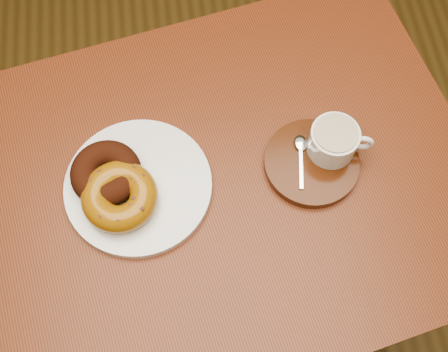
{
  "coord_description": "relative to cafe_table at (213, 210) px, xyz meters",
  "views": [
    {
      "loc": [
        -0.03,
        -0.66,
        1.69
      ],
      "look_at": [
        0.02,
        -0.3,
        0.85
      ],
      "focal_mm": 45.0,
      "sensor_mm": 36.0,
      "label": 1
    }
  ],
  "objects": [
    {
      "name": "donut_caramel",
      "position": [
        -0.15,
        -0.02,
        0.17
      ],
      "size": [
        0.13,
        0.13,
        0.05
      ],
      "rotation": [
        0.0,
        0.0,
        0.06
      ],
      "color": "#966010",
      "rests_on": "donut_plate"
    },
    {
      "name": "donut_cinnamon",
      "position": [
        -0.17,
        0.02,
        0.17
      ],
      "size": [
        0.12,
        0.12,
        0.04
      ],
      "primitive_type": "torus",
      "rotation": [
        0.0,
        0.0,
        0.03
      ],
      "color": "#34150A",
      "rests_on": "donut_plate"
    },
    {
      "name": "saucer",
      "position": [
        0.17,
        0.01,
        0.14
      ],
      "size": [
        0.17,
        0.17,
        0.02
      ],
      "primitive_type": "cylinder",
      "rotation": [
        0.0,
        0.0,
        -0.1
      ],
      "color": "#3C1908",
      "rests_on": "cafe_table"
    },
    {
      "name": "cafe_table",
      "position": [
        0.0,
        0.0,
        0.0
      ],
      "size": [
        1.0,
        0.83,
        0.83
      ],
      "rotation": [
        0.0,
        0.0,
        0.2
      ],
      "color": "#632D15",
      "rests_on": "ground"
    },
    {
      "name": "coffee_cup",
      "position": [
        0.21,
        0.03,
        0.18
      ],
      "size": [
        0.11,
        0.08,
        0.06
      ],
      "rotation": [
        0.0,
        0.0,
        -0.23
      ],
      "color": "white",
      "rests_on": "saucer"
    },
    {
      "name": "ground",
      "position": [
        0.0,
        0.3,
        -0.7
      ],
      "size": [
        6.0,
        6.0,
        0.0
      ],
      "primitive_type": "plane",
      "color": "brown",
      "rests_on": "ground"
    },
    {
      "name": "teaspoon",
      "position": [
        0.15,
        0.04,
        0.15
      ],
      "size": [
        0.03,
        0.1,
        0.01
      ],
      "rotation": [
        0.0,
        0.0,
        -0.16
      ],
      "color": "silver",
      "rests_on": "saucer"
    },
    {
      "name": "donut_plate",
      "position": [
        -0.12,
        0.0,
        0.14
      ],
      "size": [
        0.33,
        0.33,
        0.01
      ],
      "primitive_type": "cylinder",
      "rotation": [
        0.0,
        0.0,
        0.5
      ],
      "color": "white",
      "rests_on": "cafe_table"
    }
  ]
}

